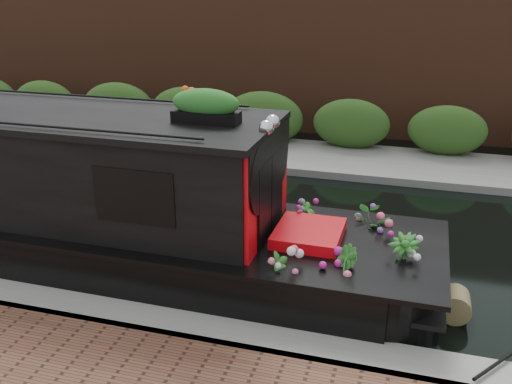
# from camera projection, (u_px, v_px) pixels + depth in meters

# --- Properties ---
(ground) EXTENTS (80.00, 80.00, 0.00)m
(ground) POSITION_uv_depth(u_px,v_px,m) (197.00, 223.00, 10.28)
(ground) COLOR black
(ground) RESTS_ON ground
(near_bank_coping) EXTENTS (40.00, 0.60, 0.50)m
(near_bank_coping) POSITION_uv_depth(u_px,v_px,m) (102.00, 325.00, 7.33)
(near_bank_coping) COLOR gray
(near_bank_coping) RESTS_ON ground
(far_bank_path) EXTENTS (40.00, 2.40, 0.34)m
(far_bank_path) POSITION_uv_depth(u_px,v_px,m) (260.00, 156.00, 14.05)
(far_bank_path) COLOR slate
(far_bank_path) RESTS_ON ground
(far_hedge) EXTENTS (40.00, 1.10, 2.80)m
(far_hedge) POSITION_uv_depth(u_px,v_px,m) (270.00, 146.00, 14.85)
(far_hedge) COLOR #274818
(far_hedge) RESTS_ON ground
(far_brick_wall) EXTENTS (40.00, 1.00, 8.00)m
(far_brick_wall) POSITION_uv_depth(u_px,v_px,m) (288.00, 127.00, 16.74)
(far_brick_wall) COLOR #4E2A1A
(far_brick_wall) RESTS_ON ground
(rope_fender) EXTENTS (0.40, 0.41, 0.40)m
(rope_fender) POSITION_uv_depth(u_px,v_px,m) (455.00, 304.00, 7.40)
(rope_fender) COLOR brown
(rope_fender) RESTS_ON ground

